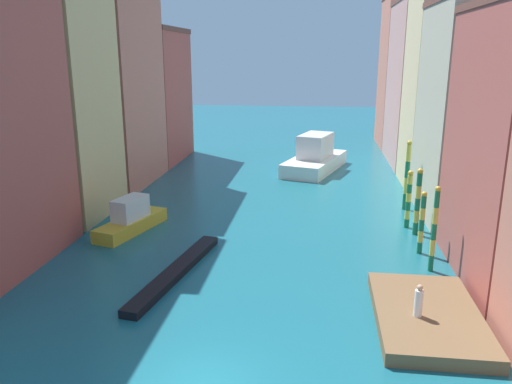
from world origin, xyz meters
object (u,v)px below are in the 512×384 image
at_px(person_on_dock, 419,302).
at_px(mooring_pole_1, 422,222).
at_px(mooring_pole_3, 409,199).
at_px(mooring_pole_0, 434,229).
at_px(gondola_black, 176,271).
at_px(mooring_pole_4, 407,175).
at_px(mooring_pole_2, 418,201).
at_px(motorboat_0, 131,219).
at_px(vaporetto_white, 315,158).
at_px(waterfront_dock, 427,316).

xyz_separation_m(person_on_dock, mooring_pole_1, (1.69, 8.87, 0.68)).
distance_m(mooring_pole_1, mooring_pole_3, 4.69).
height_order(mooring_pole_0, gondola_black, mooring_pole_0).
bearing_deg(mooring_pole_4, mooring_pole_0, -91.71).
distance_m(mooring_pole_2, motorboat_0, 18.86).
distance_m(mooring_pole_1, vaporetto_white, 22.63).
xyz_separation_m(waterfront_dock, mooring_pole_3, (1.12, 12.94, 1.75)).
xyz_separation_m(waterfront_dock, mooring_pole_4, (1.62, 17.24, 2.41)).
relative_size(mooring_pole_1, mooring_pole_4, 0.72).
relative_size(waterfront_dock, person_on_dock, 5.09).
bearing_deg(mooring_pole_1, mooring_pole_4, 86.91).
height_order(mooring_pole_0, mooring_pole_1, mooring_pole_0).
relative_size(mooring_pole_3, gondola_black, 0.40).
distance_m(mooring_pole_2, vaporetto_white, 19.59).
bearing_deg(mooring_pole_3, mooring_pole_2, -76.07).
height_order(mooring_pole_0, motorboat_0, mooring_pole_0).
distance_m(waterfront_dock, mooring_pole_2, 11.84).
height_order(mooring_pole_1, gondola_black, mooring_pole_1).
relative_size(person_on_dock, mooring_pole_0, 0.30).
bearing_deg(mooring_pole_2, mooring_pole_3, 103.93).
height_order(mooring_pole_0, mooring_pole_2, mooring_pole_0).
height_order(person_on_dock, mooring_pole_0, mooring_pole_0).
height_order(mooring_pole_2, vaporetto_white, mooring_pole_2).
xyz_separation_m(mooring_pole_4, motorboat_0, (-18.89, -7.41, -1.86)).
xyz_separation_m(person_on_dock, mooring_pole_4, (2.17, 17.86, 1.43)).
xyz_separation_m(mooring_pole_0, mooring_pole_3, (-0.16, 7.23, -0.39)).
bearing_deg(mooring_pole_0, person_on_dock, -106.11).
height_order(mooring_pole_1, motorboat_0, mooring_pole_1).
height_order(waterfront_dock, person_on_dock, person_on_dock).
bearing_deg(mooring_pole_1, mooring_pole_2, 84.59).
bearing_deg(waterfront_dock, vaporetto_white, 100.20).
bearing_deg(mooring_pole_2, mooring_pole_4, 88.28).
bearing_deg(waterfront_dock, mooring_pole_4, 84.62).
xyz_separation_m(mooring_pole_1, vaporetto_white, (-6.52, 21.66, -0.65)).
distance_m(waterfront_dock, gondola_black, 12.85).
bearing_deg(mooring_pole_0, motorboat_0, 167.46).
relative_size(person_on_dock, mooring_pole_2, 0.33).
xyz_separation_m(mooring_pole_0, mooring_pole_4, (0.34, 11.53, 0.27)).
xyz_separation_m(mooring_pole_3, gondola_black, (-13.50, -9.51, -1.84)).
relative_size(person_on_dock, mooring_pole_3, 0.36).
bearing_deg(motorboat_0, person_on_dock, -32.01).
distance_m(person_on_dock, motorboat_0, 19.73).
xyz_separation_m(mooring_pole_1, mooring_pole_2, (0.32, 3.33, 0.33)).
xyz_separation_m(mooring_pole_2, mooring_pole_3, (-0.34, 1.36, -0.23)).
height_order(mooring_pole_0, mooring_pole_3, mooring_pole_0).
bearing_deg(vaporetto_white, mooring_pole_0, -74.61).
relative_size(vaporetto_white, gondola_black, 1.08).
xyz_separation_m(mooring_pole_3, motorboat_0, (-18.39, -3.11, -1.20)).
height_order(mooring_pole_2, motorboat_0, mooring_pole_2).
bearing_deg(mooring_pole_0, mooring_pole_1, 93.19).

